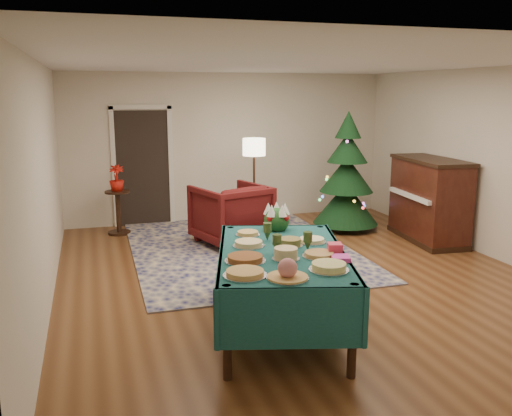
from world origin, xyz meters
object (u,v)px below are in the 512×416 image
object	(u,v)px
buffet_table	(282,267)
side_table	(118,213)
christmas_tree	(347,177)
piano	(429,201)
potted_plant	(117,184)
armchair	(231,211)
floor_lamp	(254,153)
gift_box	(335,249)

from	to	relation	value
buffet_table	side_table	bearing A→B (deg)	107.02
christmas_tree	piano	size ratio (longest dim) A/B	1.28
christmas_tree	piano	world-z (taller)	christmas_tree
potted_plant	christmas_tree	bearing A→B (deg)	-11.89
buffet_table	potted_plant	bearing A→B (deg)	107.02
buffet_table	christmas_tree	size ratio (longest dim) A/B	1.16
armchair	side_table	world-z (taller)	armchair
christmas_tree	side_table	bearing A→B (deg)	168.11
potted_plant	piano	size ratio (longest dim) A/B	0.27
armchair	christmas_tree	size ratio (longest dim) A/B	0.51
floor_lamp	christmas_tree	xyz separation A→B (m)	(1.56, -0.37, -0.43)
armchair	potted_plant	size ratio (longest dim) A/B	2.42
side_table	piano	bearing A→B (deg)	-21.55
floor_lamp	christmas_tree	size ratio (longest dim) A/B	0.78
floor_lamp	potted_plant	size ratio (longest dim) A/B	3.68
gift_box	potted_plant	size ratio (longest dim) A/B	0.31
armchair	potted_plant	bearing A→B (deg)	-52.45
buffet_table	armchair	xyz separation A→B (m)	(0.32, 3.25, -0.14)
potted_plant	piano	xyz separation A→B (m)	(4.75, -1.87, -0.21)
potted_plant	armchair	bearing A→B (deg)	-34.27
gift_box	armchair	distance (m)	3.53
gift_box	christmas_tree	distance (m)	4.35
floor_lamp	armchair	bearing A→B (deg)	-130.25
buffet_table	piano	world-z (taller)	piano
floor_lamp	side_table	size ratio (longest dim) A/B	2.16
christmas_tree	piano	xyz separation A→B (m)	(0.93, -1.07, -0.27)
gift_box	potted_plant	distance (m)	4.98
gift_box	armchair	size ratio (longest dim) A/B	0.13
gift_box	armchair	bearing A→B (deg)	91.93
gift_box	armchair	world-z (taller)	armchair
piano	armchair	bearing A→B (deg)	166.49
potted_plant	christmas_tree	distance (m)	3.90
potted_plant	piano	bearing A→B (deg)	-21.55
buffet_table	piano	xyz separation A→B (m)	(3.40, 2.51, -0.01)
christmas_tree	floor_lamp	bearing A→B (deg)	166.71
buffet_table	piano	size ratio (longest dim) A/B	1.49
buffet_table	floor_lamp	xyz separation A→B (m)	(0.92, 3.95, 0.69)
armchair	potted_plant	distance (m)	2.04
christmas_tree	armchair	bearing A→B (deg)	-171.24
floor_lamp	side_table	world-z (taller)	floor_lamp
armchair	gift_box	bearing A→B (deg)	73.75
gift_box	side_table	xyz separation A→B (m)	(-1.78, 4.65, -0.52)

